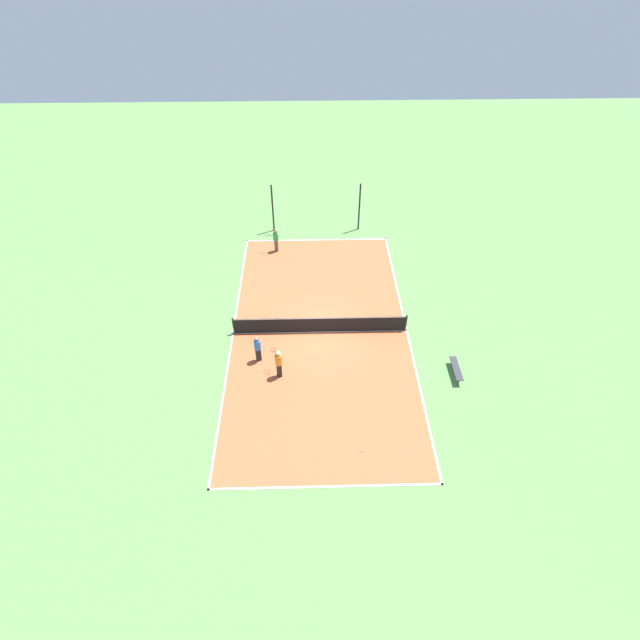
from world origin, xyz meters
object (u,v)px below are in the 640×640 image
at_px(player_center_orange, 279,362).
at_px(tennis_ball_right_alley, 362,451).
at_px(tennis_ball_far_baseline, 289,256).
at_px(bench, 456,369).
at_px(fence_post_back_left, 273,208).
at_px(fence_post_back_right, 359,207).
at_px(player_far_green, 276,239).
at_px(tennis_net, 320,324).
at_px(player_near_blue, 258,347).

relative_size(player_center_orange, tennis_ball_right_alley, 26.26).
bearing_deg(tennis_ball_far_baseline, bench, -51.29).
bearing_deg(tennis_ball_far_baseline, player_center_orange, -91.47).
distance_m(player_center_orange, tennis_ball_far_baseline, 11.00).
distance_m(player_center_orange, tennis_ball_right_alley, 6.15).
height_order(tennis_ball_far_baseline, fence_post_back_left, fence_post_back_left).
xyz_separation_m(bench, fence_post_back_right, (-3.85, 14.56, 1.40)).
bearing_deg(bench, fence_post_back_left, 34.61).
height_order(player_far_green, tennis_ball_far_baseline, player_far_green).
height_order(tennis_ball_right_alley, fence_post_back_left, fence_post_back_left).
bearing_deg(player_far_green, tennis_ball_right_alley, 103.10).
distance_m(tennis_net, player_center_orange, 4.01).
xyz_separation_m(tennis_ball_right_alley, tennis_ball_far_baseline, (-3.60, 15.62, 0.00)).
height_order(player_far_green, player_near_blue, player_near_blue).
xyz_separation_m(tennis_net, tennis_ball_far_baseline, (-1.90, 7.63, -0.52)).
relative_size(player_near_blue, tennis_ball_right_alley, 24.72).
distance_m(tennis_net, fence_post_back_right, 11.63).
xyz_separation_m(tennis_net, bench, (6.95, -3.42, -0.19)).
distance_m(tennis_net, fence_post_back_left, 11.63).
bearing_deg(player_near_blue, tennis_ball_right_alley, -78.42).
bearing_deg(bench, player_near_blue, 83.07).
distance_m(tennis_net, player_near_blue, 3.99).
bearing_deg(player_center_orange, tennis_net, -58.47).
relative_size(player_far_green, player_center_orange, 0.93).
height_order(tennis_net, player_far_green, player_far_green).
distance_m(player_near_blue, fence_post_back_left, 13.34).
xyz_separation_m(tennis_net, fence_post_back_right, (3.10, 11.14, 1.21)).
relative_size(player_near_blue, fence_post_back_right, 0.47).
height_order(player_center_orange, tennis_ball_far_baseline, player_center_orange).
distance_m(tennis_net, bench, 7.75).
distance_m(bench, tennis_ball_right_alley, 6.98).
height_order(tennis_ball_far_baseline, fence_post_back_right, fence_post_back_right).
bearing_deg(player_center_orange, bench, -115.77).
xyz_separation_m(bench, player_center_orange, (-9.13, 0.09, 0.67)).
relative_size(player_center_orange, fence_post_back_right, 0.50).
distance_m(player_far_green, fence_post_back_right, 6.59).
height_order(tennis_net, tennis_ball_right_alley, tennis_net).
height_order(bench, player_far_green, player_far_green).
xyz_separation_m(tennis_net, player_center_orange, (-2.18, -3.33, 0.48)).
height_order(player_far_green, fence_post_back_left, fence_post_back_left).
height_order(player_center_orange, fence_post_back_right, fence_post_back_right).
distance_m(player_far_green, tennis_ball_right_alley, 16.98).
bearing_deg(tennis_ball_right_alley, fence_post_back_right, 85.80).
bearing_deg(tennis_ball_right_alley, player_near_blue, 130.74).
xyz_separation_m(player_near_blue, fence_post_back_left, (0.22, 13.31, 0.81)).
bearing_deg(fence_post_back_left, player_center_orange, -86.38).
xyz_separation_m(player_far_green, fence_post_back_left, (-0.29, 2.79, 0.81)).
bearing_deg(tennis_ball_right_alley, bench, 41.04).
bearing_deg(player_far_green, tennis_net, 106.30).
height_order(player_far_green, fence_post_back_right, fence_post_back_right).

